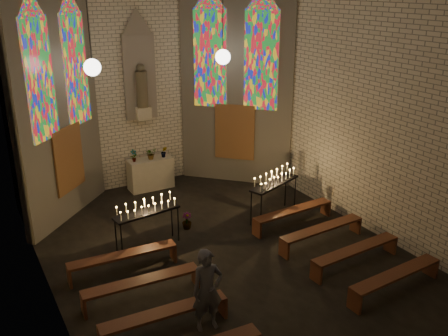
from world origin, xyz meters
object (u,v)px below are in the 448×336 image
Objects in this scene: aisle_flower_pot at (187,221)px; votive_stand_left at (147,209)px; votive_stand_right at (275,180)px; visitor at (207,290)px; altar at (150,173)px.

votive_stand_left is at bearing -160.49° from aisle_flower_pot.
aisle_flower_pot is 2.65m from votive_stand_right.
altar is at bearing 83.38° from visitor.
altar is 7.22m from visitor.
votive_stand_right is (2.23, -3.67, 0.61)m from altar.
votive_stand_right reaches higher than altar.
altar reaches higher than aisle_flower_pot.
votive_stand_left reaches higher than aisle_flower_pot.
votive_stand_right is 1.09× the size of visitor.
visitor is at bearing -99.42° from votive_stand_left.
aisle_flower_pot is 0.27× the size of visitor.
votive_stand_right reaches higher than votive_stand_left.
visitor is (-3.85, -3.36, -0.28)m from votive_stand_right.
votive_stand_left is at bearing -112.47° from altar.
altar is at bearing 60.48° from votive_stand_left.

